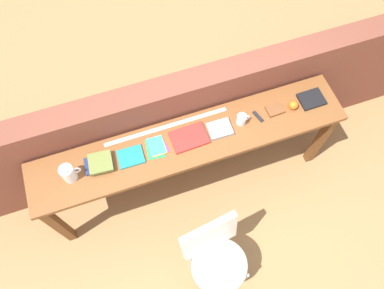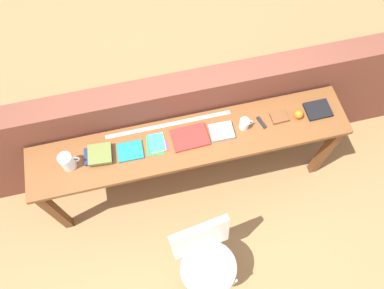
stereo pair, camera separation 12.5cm
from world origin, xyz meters
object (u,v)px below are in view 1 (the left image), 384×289
Objects in this scene: mug at (242,119)px; book_open_centre at (189,138)px; pamphlet_pile_colourful at (157,147)px; book_repair_rightmost at (311,99)px; chair_white_moulded at (216,256)px; leather_journal_brown at (275,110)px; pitcher_white at (69,173)px; multitool_folded at (258,116)px; sports_ball_small at (293,105)px; magazine_cycling at (131,157)px; book_stack_leftmost at (100,163)px.

book_open_centre is at bearing -179.84° from mug.
book_repair_rightmost is (1.30, -0.00, 0.01)m from pamphlet_pile_colourful.
chair_white_moulded is 1.23m from leather_journal_brown.
pitcher_white is 1.49m from multitool_folded.
chair_white_moulded is 4.85× the size of pitcher_white.
book_open_centre is (0.91, 0.02, -0.07)m from pitcher_white.
mug is 0.85× the size of leather_journal_brown.
pitcher_white is 1.96m from book_repair_rightmost.
book_repair_rightmost reaches higher than chair_white_moulded.
sports_ball_small is at bearing 41.31° from chair_white_moulded.
pitcher_white is 1.41× the size of leather_journal_brown.
pitcher_white reaches higher than mug.
pitcher_white is 0.93× the size of book_repair_rightmost.
magazine_cycling is 1.33m from sports_ball_small.
sports_ball_small is (1.56, -0.02, 0.01)m from book_stack_leftmost.
chair_white_moulded is 1.32m from sports_ball_small.
pamphlet_pile_colourful is 2.53× the size of sports_ball_small.
leather_journal_brown is (0.80, 0.85, 0.37)m from chair_white_moulded.
pitcher_white reaches higher than multitool_folded.
leather_journal_brown reaches higher than multitool_folded.
book_repair_rightmost is at bearing 0.79° from pitcher_white.
multitool_folded is 1.47× the size of sports_ball_small.
book_repair_rightmost is at bearing 0.65° from multitool_folded.
book_open_centre is at bearing 179.43° from sports_ball_small.
mug is at bearing -179.47° from leather_journal_brown.
pamphlet_pile_colourful is at bearing 6.05° from magazine_cycling.
sports_ball_small is at bearing -0.56° from book_stack_leftmost.
book_open_centre is 0.73m from leather_journal_brown.
multitool_folded is (0.58, 0.00, -0.00)m from book_open_centre.
magazine_cycling is 1.48× the size of leather_journal_brown.
book_repair_rightmost is (0.47, 0.01, 0.00)m from multitool_folded.
book_repair_rightmost reaches higher than leather_journal_brown.
leather_journal_brown is at bearing 2.15° from mug.
book_open_centre is at bearing 179.85° from book_repair_rightmost.
pitcher_white is at bearing -172.80° from book_stack_leftmost.
mug reaches higher than sports_ball_small.
mug reaches higher than book_stack_leftmost.
multitool_folded is (1.27, -0.01, -0.02)m from book_stack_leftmost.
book_repair_rightmost reaches higher than book_open_centre.
multitool_folded is (0.65, 0.84, 0.36)m from chair_white_moulded.
multitool_folded is at bearing -177.08° from leather_journal_brown.
pitcher_white is 1.79m from sports_ball_small.
book_repair_rightmost is (0.17, 0.01, -0.02)m from sports_ball_small.
multitool_folded is at bearing 52.24° from chair_white_moulded.
pitcher_white is at bearing -179.59° from sports_ball_small.
multitool_folded is at bearing 1.77° from magazine_cycling.
book_repair_rightmost is (1.05, 0.01, 0.00)m from book_open_centre.
book_stack_leftmost reaches higher than leather_journal_brown.
book_stack_leftmost is 0.44m from pamphlet_pile_colourful.
book_open_centre is 1.39× the size of book_repair_rightmost.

